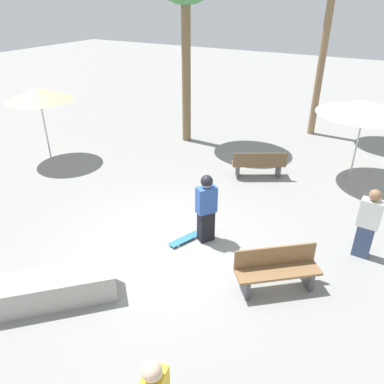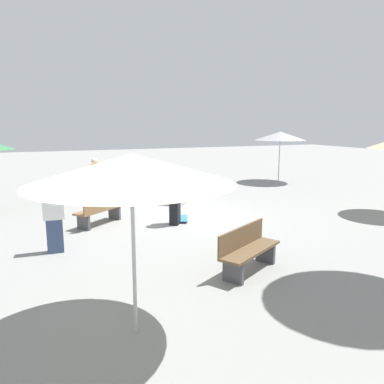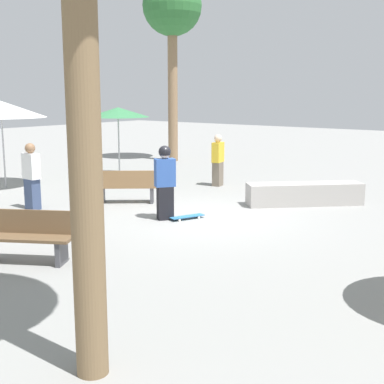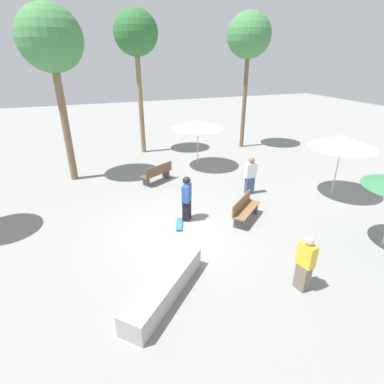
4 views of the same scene
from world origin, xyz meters
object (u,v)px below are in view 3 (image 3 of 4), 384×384
at_px(shade_umbrella_white, 1,109).
at_px(bystander_watching, 218,160).
at_px(bench_far, 127,187).
at_px(skater_main, 165,180).
at_px(skateboard, 187,217).
at_px(palm_tree_center_right, 172,11).
at_px(shade_umbrella_green, 118,112).
at_px(bench_near, 26,237).
at_px(concrete_ledge, 305,194).
at_px(bystander_far, 32,177).

distance_m(shade_umbrella_white, bystander_watching, 6.45).
xyz_separation_m(bench_far, shade_umbrella_white, (4.43, 0.55, 1.86)).
bearing_deg(bystander_watching, skater_main, 9.23).
relative_size(skateboard, palm_tree_center_right, 0.11).
relative_size(shade_umbrella_green, shade_umbrella_white, 0.89).
relative_size(bench_near, palm_tree_center_right, 0.22).
xyz_separation_m(concrete_ledge, shade_umbrella_green, (6.79, -0.31, 1.85)).
bearing_deg(shade_umbrella_green, shade_umbrella_white, 69.70).
bearing_deg(bystander_watching, palm_tree_center_right, -138.73).
height_order(bench_near, bench_far, same).
distance_m(bystander_watching, bystander_far, 5.62).
distance_m(concrete_ledge, shade_umbrella_white, 8.88).
bearing_deg(skateboard, bystander_far, 133.14).
xyz_separation_m(bench_near, shade_umbrella_white, (6.46, -3.87, 1.86)).
bearing_deg(skater_main, bench_near, -143.08).
relative_size(bench_far, bystander_far, 0.95).
relative_size(bench_far, palm_tree_center_right, 0.21).
bearing_deg(skateboard, shade_umbrella_white, 111.92).
bearing_deg(bystander_far, skateboard, -154.62).
distance_m(bench_near, bench_far, 4.87).
relative_size(concrete_ledge, bench_far, 1.65).
distance_m(skater_main, shade_umbrella_white, 6.48).
bearing_deg(bench_far, shade_umbrella_green, 98.22).
bearing_deg(palm_tree_center_right, skater_main, 128.59).
bearing_deg(concrete_ledge, bench_near, 77.07).
xyz_separation_m(skateboard, shade_umbrella_white, (6.71, 0.12, 2.22)).
bearing_deg(bystander_far, shade_umbrella_white, -19.84).
bearing_deg(skater_main, bystander_far, 144.79).
bearing_deg(palm_tree_center_right, bystander_far, 109.37).
xyz_separation_m(skateboard, shade_umbrella_green, (5.44, -3.31, 2.06)).
height_order(palm_tree_center_right, bystander_watching, palm_tree_center_right).
xyz_separation_m(skateboard, concrete_ledge, (-1.36, -3.01, 0.21)).
xyz_separation_m(skater_main, bystander_far, (3.18, 1.15, -0.09)).
bearing_deg(bench_far, bench_near, -104.93).
relative_size(concrete_ledge, bystander_watching, 1.62).
height_order(skateboard, bench_far, bench_far).
relative_size(concrete_ledge, bystander_far, 1.57).
distance_m(shade_umbrella_green, palm_tree_center_right, 5.94).
relative_size(skater_main, bystander_watching, 1.06).
bearing_deg(bystander_far, palm_tree_center_right, -67.47).
bearing_deg(bench_far, concrete_ledge, -4.23).
xyz_separation_m(bench_near, shade_umbrella_green, (5.19, -7.30, 1.70)).
relative_size(skater_main, skateboard, 1.99).
relative_size(skater_main, bystander_far, 1.03).
bearing_deg(skateboard, bench_near, -162.65).
distance_m(bench_far, shade_umbrella_white, 4.84).
bearing_deg(shade_umbrella_white, shade_umbrella_green, -110.30).
bearing_deg(palm_tree_center_right, shade_umbrella_white, 90.56).
height_order(shade_umbrella_green, shade_umbrella_white, shade_umbrella_white).
xyz_separation_m(skater_main, bystander_watching, (1.54, -4.23, -0.11)).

